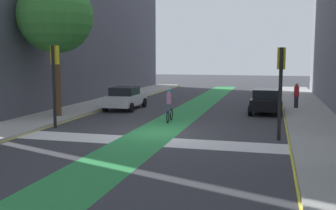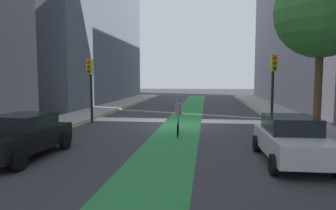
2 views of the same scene
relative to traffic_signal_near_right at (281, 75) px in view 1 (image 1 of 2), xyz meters
The scene contains 14 objects.
ground_plane 6.23m from the traffic_signal_near_right, behind, with size 120.00×120.00×0.00m, color #38383D.
bike_lane_paint 6.44m from the traffic_signal_near_right, behind, with size 2.40×60.00×0.01m, color #2D8C47.
crosswalk_band 6.50m from the traffic_signal_near_right, 161.53° to the right, with size 12.00×1.80×0.01m, color silver.
sidewalk_left 13.33m from the traffic_signal_near_right, behind, with size 3.00×60.00×0.15m, color #9E9E99.
curb_stripe_left 11.89m from the traffic_signal_near_right, behind, with size 0.16×60.00×0.01m, color yellow.
sidewalk_right 3.40m from the traffic_signal_near_right, ahead, with size 3.00×60.00×0.15m, color #9E9E99.
curb_stripe_right 2.89m from the traffic_signal_near_right, 18.06° to the left, with size 0.16×60.00×0.01m, color yellow.
traffic_signal_near_right is the anchor object (origin of this frame).
traffic_signal_near_left 11.13m from the traffic_signal_near_right, behind, with size 0.35×0.52×4.21m.
car_black_right_far 8.64m from the traffic_signal_near_right, 94.76° to the left, with size 2.13×4.25×1.57m.
car_white_left_far 13.00m from the traffic_signal_near_right, 142.71° to the left, with size 2.09×4.23×1.57m.
cyclist_in_lane 7.04m from the traffic_signal_near_right, 150.40° to the left, with size 0.32×1.73×1.86m.
pedestrian_sidewalk_right_a 10.75m from the traffic_signal_near_right, 83.07° to the left, with size 0.34×0.34×1.68m.
street_tree_near 13.37m from the traffic_signal_near_right, 166.62° to the left, with size 4.38×4.38×8.06m.
Camera 1 is at (5.20, -18.14, 3.67)m, focal length 42.42 mm.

